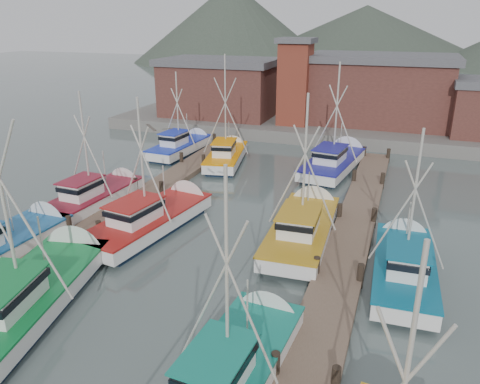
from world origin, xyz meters
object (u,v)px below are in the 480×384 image
(lookout_tower, at_px, (295,81))
(boat_4, at_px, (33,291))
(boat_12, at_px, (227,155))
(boat_8, at_px, (155,218))

(lookout_tower, bearing_deg, boat_4, -94.85)
(boat_12, bearing_deg, boat_4, -101.49)
(lookout_tower, bearing_deg, boat_8, -94.41)
(lookout_tower, relative_size, boat_8, 0.86)
(boat_4, bearing_deg, boat_12, 78.05)
(boat_4, bearing_deg, boat_8, 72.15)
(boat_4, distance_m, boat_8, 8.69)
(lookout_tower, height_order, boat_12, lookout_tower)
(boat_12, bearing_deg, lookout_tower, 65.36)
(boat_4, relative_size, boat_12, 1.18)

